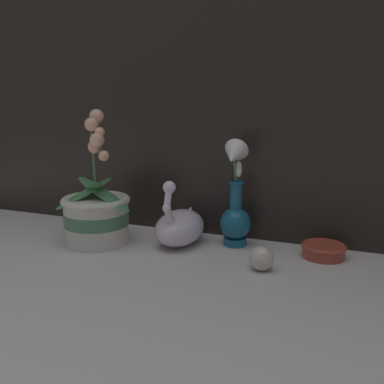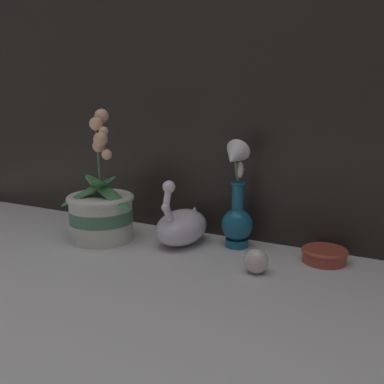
% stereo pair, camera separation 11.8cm
% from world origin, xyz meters
% --- Properties ---
extents(ground_plane, '(2.80, 2.80, 0.00)m').
position_xyz_m(ground_plane, '(0.00, 0.00, 0.00)').
color(ground_plane, beige).
extents(window_backdrop, '(2.80, 0.03, 1.20)m').
position_xyz_m(window_backdrop, '(0.00, 0.31, 0.60)').
color(window_backdrop, black).
rests_on(window_backdrop, ground_plane).
extents(orchid_potted_plant, '(0.22, 0.23, 0.37)m').
position_xyz_m(orchid_potted_plant, '(-0.30, 0.11, 0.09)').
color(orchid_potted_plant, beige).
rests_on(orchid_potted_plant, ground_plane).
extents(swan_figurine, '(0.13, 0.21, 0.19)m').
position_xyz_m(swan_figurine, '(-0.08, 0.18, 0.05)').
color(swan_figurine, white).
rests_on(swan_figurine, ground_plane).
extents(blue_vase, '(0.09, 0.12, 0.30)m').
position_xyz_m(blue_vase, '(0.07, 0.22, 0.11)').
color(blue_vase, '#195B75').
rests_on(blue_vase, ground_plane).
extents(glass_sphere, '(0.06, 0.06, 0.06)m').
position_xyz_m(glass_sphere, '(0.18, 0.08, 0.03)').
color(glass_sphere, beige).
rests_on(glass_sphere, ground_plane).
extents(amber_dish, '(0.11, 0.11, 0.04)m').
position_xyz_m(amber_dish, '(0.31, 0.22, 0.02)').
color(amber_dish, '#A8422D').
rests_on(amber_dish, ground_plane).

